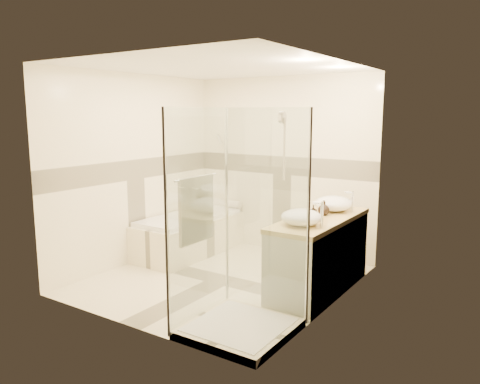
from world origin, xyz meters
The scene contains 12 objects.
room centered at (0.06, 0.01, 1.26)m, with size 2.82×3.02×2.52m.
bathtub centered at (-1.02, 0.65, 0.31)m, with size 0.75×1.70×0.56m.
vanity centered at (1.12, 0.30, 0.43)m, with size 0.58×1.62×0.85m.
shower_enclosure centered at (0.83, -0.97, 0.51)m, with size 0.96×0.93×2.04m.
vessel_sink_near centered at (1.10, 0.73, 0.94)m, with size 0.44×0.44×0.18m, color white.
vessel_sink_far centered at (1.10, -0.13, 0.93)m, with size 0.42×0.42×0.17m, color white.
faucet_near centered at (1.32, 0.73, 1.00)m, with size 0.10×0.03×0.25m.
faucet_far centered at (1.32, -0.13, 1.01)m, with size 0.11×0.03×0.27m.
amenity_bottle_a centered at (1.10, 0.16, 0.93)m, with size 0.07×0.08×0.16m, color black.
amenity_bottle_b centered at (1.10, 0.44, 0.93)m, with size 0.13×0.13×0.17m, color black.
folded_towels centered at (1.10, 0.99, 0.89)m, with size 0.14×0.23×0.07m, color white.
rolled_towel centered at (-0.78, 1.41, 0.62)m, with size 0.11×0.11×0.24m, color white.
Camera 1 is at (3.15, -4.39, 1.98)m, focal length 35.00 mm.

